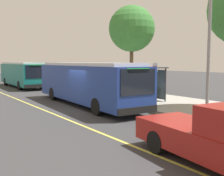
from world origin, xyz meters
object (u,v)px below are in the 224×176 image
object	(u,v)px
transit_bus_main	(86,82)
pickup_truck	(223,138)
waiting_bench	(147,94)
route_sign_post	(155,78)
transit_bus_second	(22,73)

from	to	relation	value
transit_bus_main	pickup_truck	bearing A→B (deg)	-11.05
pickup_truck	waiting_bench	world-z (taller)	pickup_truck
transit_bus_main	waiting_bench	xyz separation A→B (m)	(1.35, 4.40, -0.98)
transit_bus_main	route_sign_post	world-z (taller)	same
pickup_truck	route_sign_post	distance (m)	9.77
pickup_truck	route_sign_post	world-z (taller)	route_sign_post
route_sign_post	pickup_truck	bearing A→B (deg)	-32.20
transit_bus_second	waiting_bench	bearing A→B (deg)	13.08
transit_bus_main	route_sign_post	size ratio (longest dim) A/B	4.31
pickup_truck	waiting_bench	size ratio (longest dim) A/B	3.49
transit_bus_main	pickup_truck	distance (m)	12.37
transit_bus_main	waiting_bench	size ratio (longest dim) A/B	7.54
transit_bus_second	route_sign_post	distance (m)	20.35
transit_bus_second	waiting_bench	world-z (taller)	transit_bus_second
transit_bus_second	route_sign_post	world-z (taller)	same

